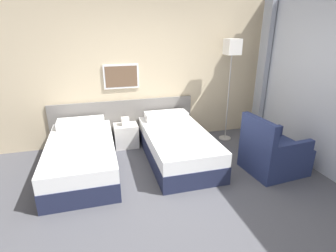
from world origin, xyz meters
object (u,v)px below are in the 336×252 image
object	(u,v)px
bed_near_window	(177,145)
armchair	(273,154)
bed_near_door	(82,156)
nightstand	(126,135)
floor_lamp	(232,55)

from	to	relation	value
bed_near_window	armchair	xyz separation A→B (m)	(1.32, -0.80, 0.03)
bed_near_door	armchair	world-z (taller)	armchair
nightstand	bed_near_window	bearing A→B (deg)	-43.37
bed_near_door	floor_lamp	distance (m)	3.16
nightstand	armchair	bearing A→B (deg)	-36.19
bed_near_window	armchair	size ratio (longest dim) A/B	2.11
bed_near_door	bed_near_window	xyz separation A→B (m)	(1.56, 0.00, 0.00)
floor_lamp	nightstand	bearing A→B (deg)	175.24
bed_near_door	armchair	size ratio (longest dim) A/B	2.11
nightstand	floor_lamp	world-z (taller)	floor_lamp
nightstand	armchair	world-z (taller)	armchair
bed_near_window	floor_lamp	world-z (taller)	floor_lamp
floor_lamp	armchair	bearing A→B (deg)	-85.67
bed_near_window	nightstand	xyz separation A→B (m)	(-0.78, 0.73, -0.03)
bed_near_door	nightstand	world-z (taller)	bed_near_door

